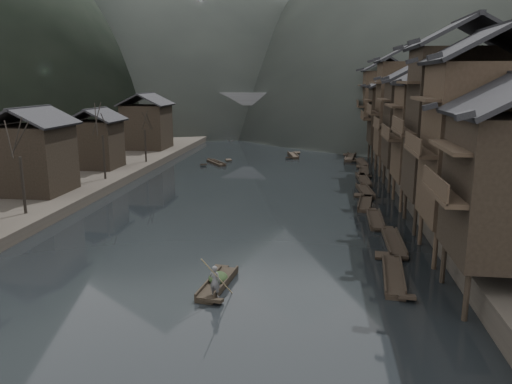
# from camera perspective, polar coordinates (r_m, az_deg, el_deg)

# --- Properties ---
(water) EXTENTS (300.00, 300.00, 0.00)m
(water) POSITION_cam_1_polar(r_m,az_deg,el_deg) (37.01, -3.64, -5.79)
(water) COLOR black
(water) RESTS_ON ground
(left_bank) EXTENTS (40.00, 200.00, 1.20)m
(left_bank) POSITION_cam_1_polar(r_m,az_deg,el_deg) (86.09, -21.84, 4.43)
(left_bank) COLOR #2D2823
(left_bank) RESTS_ON ground
(stilt_houses) EXTENTS (9.00, 67.60, 16.45)m
(stilt_houses) POSITION_cam_1_polar(r_m,az_deg,el_deg) (54.98, 18.59, 9.36)
(stilt_houses) COLOR black
(stilt_houses) RESTS_ON ground
(left_houses) EXTENTS (8.10, 53.20, 8.73)m
(left_houses) POSITION_cam_1_polar(r_m,az_deg,el_deg) (61.29, -19.26, 6.36)
(left_houses) COLOR black
(left_houses) RESTS_ON left_bank
(bare_trees) EXTENTS (3.46, 42.26, 6.93)m
(bare_trees) POSITION_cam_1_polar(r_m,az_deg,el_deg) (49.40, -21.60, 5.43)
(bare_trees) COLOR black
(bare_trees) RESTS_ON left_bank
(moored_sampans) EXTENTS (3.17, 71.97, 0.47)m
(moored_sampans) POSITION_cam_1_polar(r_m,az_deg,el_deg) (63.46, 11.83, 2.02)
(moored_sampans) COLOR black
(moored_sampans) RESTS_ON water
(midriver_boats) EXTENTS (13.44, 46.98, 0.45)m
(midriver_boats) POSITION_cam_1_polar(r_m,az_deg,el_deg) (89.83, 1.35, 5.40)
(midriver_boats) COLOR black
(midriver_boats) RESTS_ON water
(stone_bridge) EXTENTS (40.00, 6.00, 9.00)m
(stone_bridge) POSITION_cam_1_polar(r_m,az_deg,el_deg) (106.85, 3.74, 9.20)
(stone_bridge) COLOR #4C4C4F
(stone_bridge) RESTS_ON ground
(hero_sampan) EXTENTS (1.67, 5.26, 0.44)m
(hero_sampan) POSITION_cam_1_polar(r_m,az_deg,el_deg) (29.49, -4.38, -10.37)
(hero_sampan) COLOR black
(hero_sampan) RESTS_ON water
(cargo_heap) EXTENTS (1.14, 1.50, 0.69)m
(cargo_heap) POSITION_cam_1_polar(r_m,az_deg,el_deg) (29.49, -4.37, -9.15)
(cargo_heap) COLOR black
(cargo_heap) RESTS_ON hero_sampan
(boatman) EXTENTS (0.76, 0.62, 1.80)m
(boatman) POSITION_cam_1_polar(r_m,az_deg,el_deg) (27.38, -4.73, -9.68)
(boatman) COLOR #4D4D4F
(boatman) RESTS_ON hero_sampan
(bamboo_pole) EXTENTS (1.32, 2.48, 3.04)m
(bamboo_pole) POSITION_cam_1_polar(r_m,az_deg,el_deg) (26.51, -4.40, -4.88)
(bamboo_pole) COLOR #8C7A51
(bamboo_pole) RESTS_ON boatman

